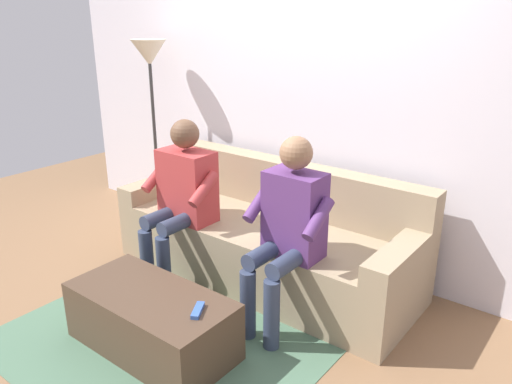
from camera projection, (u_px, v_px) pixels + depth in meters
ground_plane at (201, 316)px, 3.36m from camera, size 8.00×8.00×0.00m
back_wall at (309, 86)px, 3.82m from camera, size 5.28×0.06×2.77m
couch at (267, 239)px, 3.80m from camera, size 2.32×0.85×0.84m
coffee_table at (152, 321)px, 2.99m from camera, size 1.03×0.51×0.37m
person_left_seated at (288, 224)px, 3.08m from camera, size 0.51×0.52×1.23m
person_right_seated at (182, 192)px, 3.64m from camera, size 0.56×0.52×1.21m
remote_blue at (198, 310)px, 2.74m from camera, size 0.11×0.15×0.02m
floor_rug at (170, 336)px, 3.14m from camera, size 1.89×1.66×0.01m
floor_lamp at (150, 67)px, 4.38m from camera, size 0.31×0.31×1.70m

